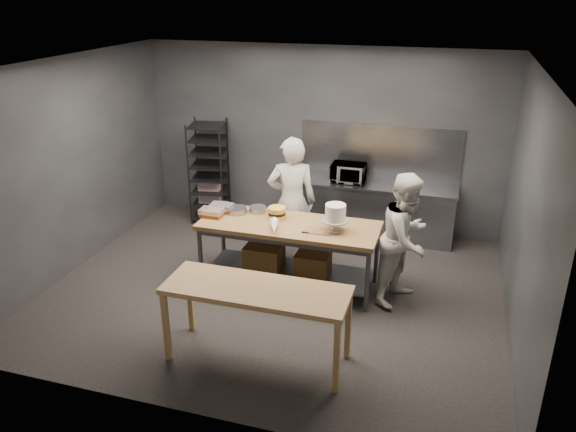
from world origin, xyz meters
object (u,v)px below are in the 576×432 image
at_px(chef_behind, 292,202).
at_px(chef_right, 406,239).
at_px(speed_rack, 209,172).
at_px(frosted_cake_stand, 335,214).
at_px(layer_cake, 277,213).
at_px(work_table, 287,247).
at_px(near_counter, 257,295).
at_px(microwave, 348,173).

bearing_deg(chef_behind, chef_right, 143.52).
height_order(speed_rack, chef_behind, chef_behind).
relative_size(frosted_cake_stand, layer_cake, 1.52).
height_order(chef_behind, chef_right, chef_behind).
height_order(work_table, layer_cake, layer_cake).
height_order(work_table, near_counter, work_table).
distance_m(chef_right, frosted_cake_stand, 0.95).
bearing_deg(chef_right, frosted_cake_stand, 121.69).
bearing_deg(chef_behind, microwave, -130.57).
bearing_deg(layer_cake, chef_right, -2.00).
bearing_deg(work_table, speed_rack, 136.42).
distance_m(work_table, near_counter, 1.72).
distance_m(work_table, frosted_cake_stand, 0.88).
xyz_separation_m(chef_behind, chef_right, (1.70, -0.61, -0.09)).
bearing_deg(chef_behind, frosted_cake_stand, 120.41).
height_order(chef_behind, microwave, chef_behind).
relative_size(speed_rack, chef_behind, 0.91).
bearing_deg(near_counter, chef_right, 51.70).
bearing_deg(speed_rack, layer_cake, -44.35).
height_order(frosted_cake_stand, layer_cake, frosted_cake_stand).
bearing_deg(chef_right, microwave, 53.97).
relative_size(work_table, chef_behind, 1.25).
bearing_deg(microwave, layer_cake, -108.63).
distance_m(microwave, frosted_cake_stand, 2.05).
relative_size(near_counter, microwave, 3.69).
xyz_separation_m(work_table, chef_behind, (-0.14, 0.68, 0.39)).
bearing_deg(chef_right, layer_cake, 111.33).
bearing_deg(near_counter, speed_rack, 121.06).
distance_m(chef_behind, frosted_cake_stand, 1.11).
distance_m(chef_right, microwave, 2.22).
bearing_deg(frosted_cake_stand, near_counter, -106.80).
relative_size(chef_right, layer_cake, 7.19).
xyz_separation_m(speed_rack, microwave, (2.42, 0.08, 0.19)).
distance_m(work_table, speed_rack, 2.76).
xyz_separation_m(work_table, layer_cake, (-0.19, 0.13, 0.43)).
relative_size(work_table, frosted_cake_stand, 6.49).
bearing_deg(speed_rack, microwave, 1.89).
bearing_deg(work_table, microwave, 77.60).
bearing_deg(work_table, near_counter, -84.26).
distance_m(frosted_cake_stand, layer_cake, 0.88).
bearing_deg(near_counter, microwave, 85.88).
bearing_deg(frosted_cake_stand, chef_behind, 137.12).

